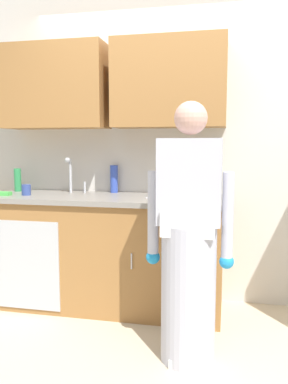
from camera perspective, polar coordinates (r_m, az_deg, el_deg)
ground_plane at (r=2.77m, az=1.88°, el=-22.54°), size 9.00×9.00×0.00m
kitchen_wall_with_uppers at (r=3.42m, az=2.66°, el=8.80°), size 4.80×0.44×2.70m
counter_cabinet at (r=3.35m, az=-5.39°, el=-8.92°), size 1.90×0.62×0.90m
countertop at (r=3.26m, az=-5.43°, el=-0.93°), size 1.96×0.66×0.04m
sink at (r=3.38m, az=-10.88°, el=-0.64°), size 0.50×0.36×0.35m
person_at_sink at (r=2.47m, az=6.53°, el=-8.88°), size 0.55×0.34×1.62m
bottle_cleaner_spray at (r=3.24m, az=9.51°, el=1.71°), size 0.06×0.06×0.27m
bottle_soap at (r=3.47m, az=-4.37°, el=1.90°), size 0.07×0.07×0.24m
bottle_water_tall at (r=3.73m, az=-17.87°, el=1.68°), size 0.06×0.06×0.21m
cup_by_sink at (r=3.43m, az=-16.73°, el=0.30°), size 0.08×0.08×0.09m
knife_on_counter at (r=3.14m, az=2.37°, el=-0.78°), size 0.23×0.13×0.01m
sponge at (r=3.48m, az=-19.64°, el=-0.22°), size 0.11×0.07×0.03m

